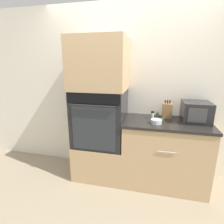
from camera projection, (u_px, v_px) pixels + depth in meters
name	position (u px, v px, depth m)	size (l,w,h in m)	color
ground_plane	(121.00, 189.00, 2.39)	(12.00, 12.00, 0.00)	gray
wall_back	(129.00, 92.00, 2.65)	(8.00, 0.05, 2.50)	silver
oven_cabinet_base	(101.00, 158.00, 2.68)	(0.73, 0.60, 0.52)	tan
wall_oven	(100.00, 117.00, 2.50)	(0.71, 0.64, 0.80)	black
oven_cabinet_upper	(99.00, 64.00, 2.31)	(0.73, 0.60, 0.68)	tan
counter_unit	(164.00, 153.00, 2.43)	(1.13, 0.63, 0.92)	tan
microwave	(196.00, 112.00, 2.26)	(0.34, 0.35, 0.27)	#232326
knife_block	(167.00, 111.00, 2.44)	(0.12, 0.13, 0.25)	olive
bowl	(156.00, 121.00, 2.22)	(0.14, 0.14, 0.06)	silver
condiment_jar_near	(157.00, 114.00, 2.49)	(0.04, 0.04, 0.08)	#427047
condiment_jar_mid	(161.00, 118.00, 2.33)	(0.04, 0.04, 0.07)	#427047
condiment_jar_far	(152.00, 115.00, 2.42)	(0.05, 0.05, 0.11)	silver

